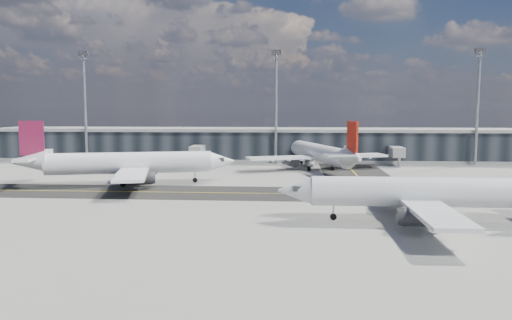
% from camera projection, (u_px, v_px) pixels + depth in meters
% --- Properties ---
extents(ground, '(300.00, 300.00, 0.00)m').
position_uv_depth(ground, '(267.00, 198.00, 80.95)').
color(ground, gray).
rests_on(ground, ground).
extents(taxiway_lanes, '(180.00, 63.00, 0.03)m').
position_uv_depth(taxiway_lanes, '(291.00, 187.00, 91.33)').
color(taxiway_lanes, black).
rests_on(taxiway_lanes, ground).
extents(terminal_concourse, '(152.00, 19.80, 8.80)m').
position_uv_depth(terminal_concourse, '(277.00, 146.00, 134.97)').
color(terminal_concourse, black).
rests_on(terminal_concourse, ground).
extents(floodlight_masts, '(102.50, 0.70, 28.90)m').
position_uv_depth(floodlight_masts, '(276.00, 103.00, 126.85)').
color(floodlight_masts, gray).
rests_on(floodlight_masts, ground).
extents(airliner_af, '(40.68, 34.96, 12.15)m').
position_uv_depth(airliner_af, '(126.00, 163.00, 94.49)').
color(airliner_af, white).
rests_on(airliner_af, ground).
extents(airliner_redtail, '(33.65, 38.99, 11.85)m').
position_uv_depth(airliner_redtail, '(321.00, 153.00, 114.81)').
color(airliner_redtail, white).
rests_on(airliner_redtail, ground).
extents(airliner_near, '(38.52, 32.75, 11.46)m').
position_uv_depth(airliner_near, '(429.00, 193.00, 64.02)').
color(airliner_near, silver).
rests_on(airliner_near, ground).
extents(baggage_tug, '(2.80, 1.77, 1.64)m').
position_uv_depth(baggage_tug, '(327.00, 191.00, 82.75)').
color(baggage_tug, yellow).
rests_on(baggage_tug, ground).
extents(service_van, '(3.06, 5.89, 1.59)m').
position_uv_depth(service_van, '(309.00, 163.00, 123.91)').
color(service_van, white).
rests_on(service_van, ground).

